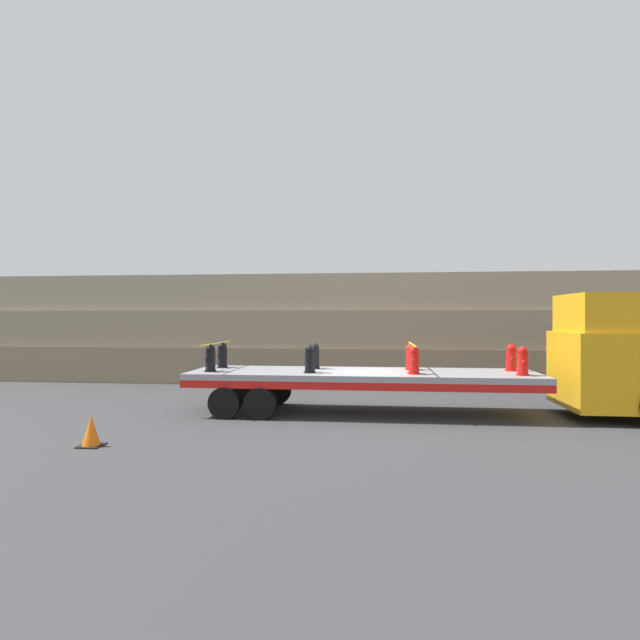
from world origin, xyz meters
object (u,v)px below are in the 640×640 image
fire_hydrant_red_near_3 (523,361)px  fire_hydrant_black_near_1 (310,359)px  truck_cab (619,357)px  traffic_cone (91,431)px  fire_hydrant_red_far_3 (511,358)px  fire_hydrant_black_far_0 (222,356)px  fire_hydrant_red_near_2 (414,360)px  fire_hydrant_black_far_1 (315,356)px  fire_hydrant_black_near_0 (210,359)px  fire_hydrant_red_far_2 (411,357)px  flatbed_trailer (343,378)px

fire_hydrant_red_near_3 → fire_hydrant_black_near_1: bearing=180.0°
truck_cab → fire_hydrant_black_near_1: bearing=-176.2°
traffic_cone → fire_hydrant_red_far_3: bearing=26.2°
truck_cab → fire_hydrant_black_near_1: truck_cab is taller
fire_hydrant_black_far_0 → fire_hydrant_black_near_1: bearing=-21.5°
truck_cab → fire_hydrant_red_near_2: (-5.34, -0.55, -0.09)m
fire_hydrant_black_far_1 → fire_hydrant_red_near_2: size_ratio=1.00×
fire_hydrant_black_near_0 → fire_hydrant_red_near_3: same height
truck_cab → fire_hydrant_red_far_3: 2.64m
truck_cab → fire_hydrant_red_near_2: 5.37m
traffic_cone → fire_hydrant_black_far_0: bearing=74.5°
fire_hydrant_black_near_1 → truck_cab: bearing=3.8°
truck_cab → traffic_cone: 12.94m
traffic_cone → fire_hydrant_black_near_0: bearing=70.1°
traffic_cone → fire_hydrant_red_far_2: bearing=34.6°
fire_hydrant_red_far_3 → traffic_cone: fire_hydrant_red_far_3 is taller
fire_hydrant_red_far_2 → traffic_cone: fire_hydrant_red_far_2 is taller
fire_hydrant_black_near_0 → fire_hydrant_black_far_1: bearing=21.5°
fire_hydrant_black_far_0 → fire_hydrant_red_near_2: 5.63m
fire_hydrant_black_far_1 → fire_hydrant_red_near_2: 2.97m
fire_hydrant_black_near_0 → fire_hydrant_black_near_1: 2.76m
fire_hydrant_black_near_0 → fire_hydrant_red_far_2: same height
truck_cab → traffic_cone: bearing=-161.1°
truck_cab → fire_hydrant_red_far_3: size_ratio=4.37×
truck_cab → flatbed_trailer: 7.28m
flatbed_trailer → traffic_cone: flatbed_trailer is taller
truck_cab → traffic_cone: (-12.18, -4.17, -1.30)m
fire_hydrant_black_near_0 → fire_hydrant_black_far_1: same height
fire_hydrant_black_near_0 → fire_hydrant_red_near_2: bearing=0.0°
flatbed_trailer → fire_hydrant_black_near_1: fire_hydrant_black_near_1 is taller
truck_cab → fire_hydrant_red_far_3: truck_cab is taller
fire_hydrant_red_far_3 → traffic_cone: size_ratio=1.17×
fire_hydrant_black_far_1 → fire_hydrant_red_near_3: 5.63m
fire_hydrant_red_near_2 → truck_cab: bearing=5.8°
traffic_cone → fire_hydrant_black_far_1: bearing=49.2°
fire_hydrant_black_far_1 → fire_hydrant_red_near_3: bearing=-11.2°
fire_hydrant_black_far_1 → fire_hydrant_red_far_2: size_ratio=1.00×
truck_cab → fire_hydrant_red_near_3: size_ratio=4.37×
flatbed_trailer → fire_hydrant_black_near_1: (-0.85, -0.55, 0.56)m
truck_cab → fire_hydrant_black_near_0: (-10.87, -0.55, -0.09)m
flatbed_trailer → fire_hydrant_black_near_0: fire_hydrant_black_near_0 is taller
truck_cab → fire_hydrant_red_far_2: truck_cab is taller
fire_hydrant_black_far_1 → traffic_cone: 6.35m
fire_hydrant_black_near_1 → fire_hydrant_black_far_1: same height
fire_hydrant_black_near_0 → fire_hydrant_black_near_1: (2.76, 0.00, 0.00)m
fire_hydrant_black_near_1 → traffic_cone: bearing=-138.3°
fire_hydrant_black_far_1 → fire_hydrant_red_far_2: bearing=0.0°
fire_hydrant_red_far_2 → flatbed_trailer: bearing=-164.1°
fire_hydrant_red_near_2 → fire_hydrant_red_near_3: bearing=0.0°
truck_cab → fire_hydrant_black_far_0: 10.88m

